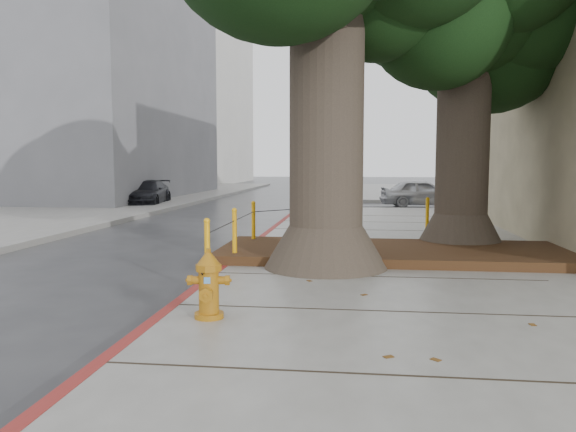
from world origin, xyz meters
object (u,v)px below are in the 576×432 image
at_px(car_silver, 422,193).
at_px(car_dark, 146,193).
at_px(fire_hydrant, 209,284).
at_px(car_red, 514,191).

distance_m(car_silver, car_dark, 11.93).
bearing_deg(fire_hydrant, car_silver, 70.30).
bearing_deg(car_dark, car_red, 2.45).
bearing_deg(car_silver, fire_hydrant, 159.76).
height_order(car_red, car_dark, car_red).
distance_m(fire_hydrant, car_dark, 19.19).
bearing_deg(fire_hydrant, car_red, 60.53).
bearing_deg(car_silver, car_dark, 86.74).
height_order(fire_hydrant, car_dark, car_dark).
relative_size(fire_hydrant, car_red, 0.21).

